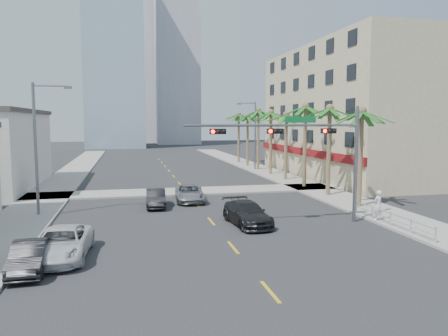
% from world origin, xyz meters
% --- Properties ---
extents(ground, '(260.00, 260.00, 0.00)m').
position_xyz_m(ground, '(0.00, 0.00, 0.00)').
color(ground, '#262628').
rests_on(ground, ground).
extents(sidewalk_right, '(4.00, 120.00, 0.15)m').
position_xyz_m(sidewalk_right, '(12.00, 20.00, 0.07)').
color(sidewalk_right, gray).
rests_on(sidewalk_right, ground).
extents(sidewalk_left, '(4.00, 120.00, 0.15)m').
position_xyz_m(sidewalk_left, '(-12.00, 20.00, 0.07)').
color(sidewalk_left, gray).
rests_on(sidewalk_left, ground).
extents(sidewalk_cross, '(80.00, 4.00, 0.15)m').
position_xyz_m(sidewalk_cross, '(0.00, 22.00, 0.07)').
color(sidewalk_cross, gray).
rests_on(sidewalk_cross, ground).
extents(building_right, '(15.25, 28.00, 15.00)m').
position_xyz_m(building_right, '(21.99, 30.00, 7.50)').
color(building_right, tan).
rests_on(building_right, ground).
extents(tower_far_left, '(14.00, 14.00, 48.00)m').
position_xyz_m(tower_far_left, '(-8.00, 95.00, 24.00)').
color(tower_far_left, '#99B2C6').
rests_on(tower_far_left, ground).
extents(tower_far_right, '(12.00, 12.00, 60.00)m').
position_xyz_m(tower_far_right, '(9.00, 110.00, 30.00)').
color(tower_far_right, '#ADADB2').
rests_on(tower_far_right, ground).
extents(tower_far_center, '(16.00, 16.00, 42.00)m').
position_xyz_m(tower_far_center, '(-3.00, 125.00, 21.00)').
color(tower_far_center, '#ADADB2').
rests_on(tower_far_center, ground).
extents(traffic_signal_mast, '(11.12, 0.54, 7.20)m').
position_xyz_m(traffic_signal_mast, '(5.78, 7.95, 5.06)').
color(traffic_signal_mast, slate).
rests_on(traffic_signal_mast, ground).
extents(palm_tree_0, '(4.80, 4.80, 7.80)m').
position_xyz_m(palm_tree_0, '(11.60, 12.00, 7.08)').
color(palm_tree_0, brown).
rests_on(palm_tree_0, ground).
extents(palm_tree_1, '(4.80, 4.80, 8.16)m').
position_xyz_m(palm_tree_1, '(11.60, 17.20, 7.43)').
color(palm_tree_1, brown).
rests_on(palm_tree_1, ground).
extents(palm_tree_2, '(4.80, 4.80, 8.52)m').
position_xyz_m(palm_tree_2, '(11.60, 22.40, 7.78)').
color(palm_tree_2, brown).
rests_on(palm_tree_2, ground).
extents(palm_tree_3, '(4.80, 4.80, 7.80)m').
position_xyz_m(palm_tree_3, '(11.60, 27.60, 7.08)').
color(palm_tree_3, brown).
rests_on(palm_tree_3, ground).
extents(palm_tree_4, '(4.80, 4.80, 8.16)m').
position_xyz_m(palm_tree_4, '(11.60, 32.80, 7.43)').
color(palm_tree_4, brown).
rests_on(palm_tree_4, ground).
extents(palm_tree_5, '(4.80, 4.80, 8.52)m').
position_xyz_m(palm_tree_5, '(11.60, 38.00, 7.78)').
color(palm_tree_5, brown).
rests_on(palm_tree_5, ground).
extents(palm_tree_6, '(4.80, 4.80, 7.80)m').
position_xyz_m(palm_tree_6, '(11.60, 43.20, 7.08)').
color(palm_tree_6, brown).
rests_on(palm_tree_6, ground).
extents(palm_tree_7, '(4.80, 4.80, 8.16)m').
position_xyz_m(palm_tree_7, '(11.60, 48.40, 7.43)').
color(palm_tree_7, brown).
rests_on(palm_tree_7, ground).
extents(streetlight_left, '(2.55, 0.25, 9.00)m').
position_xyz_m(streetlight_left, '(-11.00, 14.00, 5.06)').
color(streetlight_left, slate).
rests_on(streetlight_left, ground).
extents(streetlight_right, '(2.55, 0.25, 9.00)m').
position_xyz_m(streetlight_right, '(11.00, 38.00, 5.06)').
color(streetlight_right, slate).
rests_on(streetlight_right, ground).
extents(guardrail, '(0.08, 8.08, 1.00)m').
position_xyz_m(guardrail, '(10.30, 6.00, 0.67)').
color(guardrail, silver).
rests_on(guardrail, ground).
extents(car_parked_mid, '(1.60, 4.00, 1.29)m').
position_xyz_m(car_parked_mid, '(-9.40, 2.36, 0.65)').
color(car_parked_mid, black).
rests_on(car_parked_mid, ground).
extents(car_parked_far, '(2.70, 5.35, 1.45)m').
position_xyz_m(car_parked_far, '(-8.29, 3.98, 0.72)').
color(car_parked_far, silver).
rests_on(car_parked_far, ground).
extents(car_lane_left, '(1.59, 4.11, 1.34)m').
position_xyz_m(car_lane_left, '(-3.19, 15.62, 0.67)').
color(car_lane_left, black).
rests_on(car_lane_left, ground).
extents(car_lane_center, '(2.55, 4.95, 1.34)m').
position_xyz_m(car_lane_center, '(-0.37, 17.31, 0.67)').
color(car_lane_center, '#A6A6AA').
rests_on(car_lane_center, ground).
extents(car_lane_right, '(2.48, 5.14, 1.44)m').
position_xyz_m(car_lane_right, '(2.01, 8.62, 0.72)').
color(car_lane_right, black).
rests_on(car_lane_right, ground).
extents(pedestrian, '(0.82, 0.68, 1.92)m').
position_xyz_m(pedestrian, '(10.37, 7.51, 1.11)').
color(pedestrian, white).
rests_on(pedestrian, sidewalk_right).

